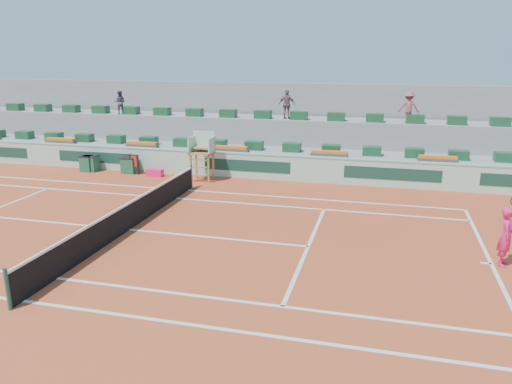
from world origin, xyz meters
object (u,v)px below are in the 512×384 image
(umpire_chair, at_px, (202,149))
(drink_cooler_a, at_px, (129,165))
(player_bag, at_px, (155,173))
(tennis_player, at_px, (506,236))

(umpire_chair, relative_size, drink_cooler_a, 2.86)
(umpire_chair, xyz_separation_m, drink_cooler_a, (-4.25, 0.43, -1.12))
(drink_cooler_a, bearing_deg, umpire_chair, -5.80)
(player_bag, distance_m, drink_cooler_a, 1.64)
(drink_cooler_a, xyz_separation_m, tennis_player, (16.44, -7.91, 0.47))
(player_bag, relative_size, tennis_player, 0.37)
(tennis_player, bearing_deg, player_bag, 152.91)
(player_bag, relative_size, umpire_chair, 0.35)
(drink_cooler_a, distance_m, tennis_player, 18.25)
(umpire_chair, distance_m, drink_cooler_a, 4.42)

